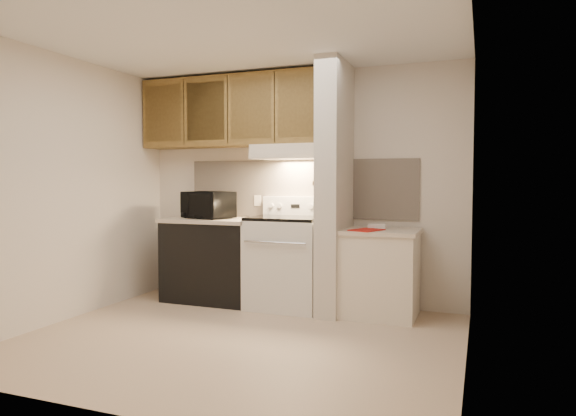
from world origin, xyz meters
The scene contains 50 objects.
floor centered at (0.00, 0.00, 0.00)m, with size 3.60×3.60×0.00m, color #C5A98C.
ceiling centered at (0.00, 0.00, 2.50)m, with size 3.60×3.60×0.00m, color white.
wall_back centered at (0.00, 1.50, 1.25)m, with size 3.60×0.02×2.50m, color beige.
wall_left centered at (-1.80, 0.00, 1.25)m, with size 0.02×3.00×2.50m, color beige.
wall_right centered at (1.80, 0.00, 1.25)m, with size 0.02×3.00×2.50m, color beige.
backsplash centered at (0.00, 1.49, 1.24)m, with size 2.60×0.02×0.63m, color beige.
range_body centered at (0.00, 1.16, 0.46)m, with size 0.76×0.65×0.92m, color silver.
oven_window centered at (0.00, 0.84, 0.50)m, with size 0.50×0.01×0.30m, color black.
oven_handle centered at (0.00, 0.80, 0.72)m, with size 0.02×0.02×0.65m, color silver.
cooktop centered at (0.00, 1.16, 0.94)m, with size 0.74×0.64×0.03m, color black.
range_backguard centered at (0.00, 1.44, 1.05)m, with size 0.76×0.08×0.20m, color silver.
range_display centered at (0.00, 1.40, 1.05)m, with size 0.10×0.01×0.04m, color black.
range_knob_left_outer centered at (-0.28, 1.40, 1.05)m, with size 0.05×0.05×0.02m, color silver.
range_knob_left_inner centered at (-0.18, 1.40, 1.05)m, with size 0.05×0.05×0.02m, color silver.
range_knob_right_inner centered at (0.18, 1.40, 1.05)m, with size 0.05×0.05×0.02m, color silver.
range_knob_right_outer centered at (0.28, 1.40, 1.05)m, with size 0.05×0.05×0.02m, color silver.
dishwasher_front centered at (-0.88, 1.17, 0.43)m, with size 1.00×0.63×0.87m, color black.
left_countertop centered at (-0.88, 1.17, 0.89)m, with size 1.04×0.67×0.04m, color beige.
spoon_rest centered at (-0.88, 1.01, 0.92)m, with size 0.20×0.06×0.01m, color black.
teal_jar centered at (-1.23, 1.18, 0.96)m, with size 0.09×0.09×0.10m, color #1E6064.
outlet centered at (-0.48, 1.48, 1.10)m, with size 0.08×0.01×0.12m, color beige.
microwave centered at (-0.93, 1.15, 1.06)m, with size 0.53×0.36×0.29m, color black.
partition_pillar centered at (0.51, 1.15, 1.25)m, with size 0.22×0.70×2.50m, color beige.
pillar_trim centered at (0.39, 1.15, 1.30)m, with size 0.01×0.70×0.04m, color brown.
knife_strip centered at (0.39, 1.10, 1.32)m, with size 0.02×0.42×0.04m, color black.
knife_blade_a centered at (0.38, 0.95, 1.22)m, with size 0.01×0.04×0.16m, color silver.
knife_handle_a centered at (0.38, 0.95, 1.37)m, with size 0.02×0.02×0.10m, color black.
knife_blade_b centered at (0.38, 1.02, 1.21)m, with size 0.01×0.04×0.18m, color silver.
knife_handle_b centered at (0.38, 1.03, 1.37)m, with size 0.02×0.02×0.10m, color black.
knife_blade_c centered at (0.38, 1.11, 1.20)m, with size 0.01×0.04×0.20m, color silver.
knife_handle_c centered at (0.38, 1.11, 1.37)m, with size 0.02×0.02×0.10m, color black.
knife_blade_d centered at (0.38, 1.18, 1.22)m, with size 0.01×0.04×0.16m, color silver.
knife_handle_d centered at (0.38, 1.18, 1.37)m, with size 0.02×0.02×0.10m, color black.
knife_blade_e centered at (0.38, 1.27, 1.21)m, with size 0.01×0.04×0.18m, color silver.
knife_handle_e centered at (0.38, 1.25, 1.37)m, with size 0.02×0.02×0.10m, color black.
oven_mitt centered at (0.38, 1.32, 1.15)m, with size 0.03×0.09×0.22m, color slate.
right_cab_base centered at (0.97, 1.15, 0.40)m, with size 0.70×0.60×0.81m, color beige.
right_countertop centered at (0.97, 1.15, 0.83)m, with size 0.74×0.64×0.04m, color beige.
red_folder centered at (0.87, 1.00, 0.86)m, with size 0.23×0.31×0.01m, color #B51710.
white_box centered at (0.92, 1.22, 0.87)m, with size 0.17×0.11×0.04m, color white.
range_hood centered at (0.00, 1.28, 1.62)m, with size 0.78×0.44×0.15m, color beige.
hood_lip centered at (0.00, 1.07, 1.58)m, with size 0.78×0.04×0.06m, color beige.
upper_cabinets centered at (-0.69, 1.32, 2.08)m, with size 2.18×0.33×0.77m, color brown.
cab_door_a centered at (-1.51, 1.17, 2.08)m, with size 0.46×0.01×0.63m, color brown.
cab_gap_a centered at (-1.23, 1.16, 2.08)m, with size 0.01×0.01×0.73m, color black.
cab_door_b centered at (-0.96, 1.17, 2.08)m, with size 0.46×0.01×0.63m, color brown.
cab_gap_b centered at (-0.69, 1.16, 2.08)m, with size 0.01×0.01×0.73m, color black.
cab_door_c centered at (-0.42, 1.17, 2.08)m, with size 0.46×0.01×0.63m, color brown.
cab_gap_c centered at (-0.14, 1.16, 2.08)m, with size 0.01×0.01×0.73m, color black.
cab_door_d centered at (0.13, 1.17, 2.08)m, with size 0.46×0.01×0.63m, color brown.
Camera 1 is at (1.89, -3.80, 1.32)m, focal length 32.00 mm.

